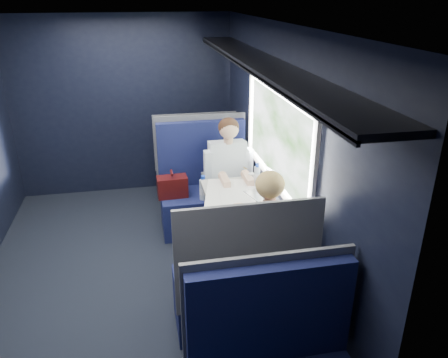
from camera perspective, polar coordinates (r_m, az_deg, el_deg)
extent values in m
cube|color=black|center=(4.41, -11.83, -12.41)|extent=(2.80, 4.20, 0.01)
cube|color=black|center=(4.06, 7.65, 3.20)|extent=(0.10, 4.20, 2.30)
cube|color=black|center=(5.91, -12.91, 9.24)|extent=(2.80, 0.10, 2.30)
cube|color=black|center=(2.01, -14.23, -21.06)|extent=(2.80, 0.10, 2.30)
cube|color=silver|center=(3.61, -15.07, 19.70)|extent=(2.80, 4.20, 0.10)
cube|color=white|center=(3.87, 7.10, 11.43)|extent=(0.03, 1.84, 0.07)
cube|color=white|center=(4.13, 6.52, -0.19)|extent=(0.03, 1.84, 0.07)
cube|color=white|center=(3.20, 11.57, 0.59)|extent=(0.03, 0.07, 0.78)
cube|color=white|center=(4.79, 3.57, 8.65)|extent=(0.03, 0.07, 0.78)
cube|color=black|center=(3.78, 4.92, 14.86)|extent=(0.36, 4.10, 0.04)
cube|color=black|center=(3.74, 2.33, 14.52)|extent=(0.02, 4.10, 0.03)
cube|color=red|center=(3.85, 7.26, 13.54)|extent=(0.01, 0.10, 0.12)
cylinder|color=#54565E|center=(4.27, -0.27, -7.44)|extent=(0.08, 0.08, 0.70)
cube|color=beige|center=(4.12, 2.18, -2.76)|extent=(0.62, 1.00, 0.04)
cube|color=#0D1139|center=(4.99, -2.32, -4.21)|extent=(1.00, 0.50, 0.45)
cube|color=#0D1139|center=(5.02, -2.98, 3.44)|extent=(1.00, 0.10, 0.75)
cube|color=#54565E|center=(5.07, -3.08, 3.91)|extent=(1.04, 0.03, 0.82)
cube|color=#54565E|center=(4.81, -2.29, -1.04)|extent=(0.06, 0.40, 0.20)
cube|color=#400D0D|center=(4.81, -6.76, -0.99)|extent=(0.33, 0.19, 0.23)
cylinder|color=#400D0D|center=(4.74, -6.86, 0.81)|extent=(0.03, 0.14, 0.03)
cylinder|color=silver|center=(4.72, -2.72, -1.39)|extent=(0.08, 0.08, 0.22)
cylinder|color=blue|center=(4.66, -2.76, 0.13)|extent=(0.05, 0.05, 0.05)
cube|color=#0D1139|center=(3.70, 1.67, -15.23)|extent=(1.00, 0.50, 0.45)
cube|color=#0D1139|center=(3.11, 3.04, -9.96)|extent=(1.00, 0.10, 0.75)
cube|color=#54565E|center=(3.06, 3.31, -10.12)|extent=(1.04, 0.03, 0.82)
cube|color=#54565E|center=(3.55, 1.55, -10.63)|extent=(0.06, 0.40, 0.20)
cube|color=#0D1139|center=(5.98, -4.00, 0.59)|extent=(1.00, 0.40, 0.45)
cube|color=#0D1139|center=(5.56, -3.83, 4.93)|extent=(1.00, 0.10, 0.66)
cube|color=#54565E|center=(5.50, -3.76, 4.95)|extent=(1.04, 0.03, 0.72)
cube|color=#0D1139|center=(2.71, 6.04, -17.11)|extent=(1.00, 0.10, 0.66)
cube|color=#54565E|center=(2.74, 5.71, -16.06)|extent=(1.04, 0.03, 0.72)
cube|color=black|center=(4.78, 0.85, -1.45)|extent=(0.36, 0.44, 0.16)
cube|color=black|center=(4.74, 1.33, -5.80)|extent=(0.32, 0.12, 0.45)
cube|color=white|center=(4.82, 0.47, 2.03)|extent=(0.40, 0.29, 0.53)
cylinder|color=#D8A88C|center=(4.69, 0.58, 5.04)|extent=(0.10, 0.10, 0.06)
sphere|color=#D8A88C|center=(4.63, 0.64, 6.55)|extent=(0.21, 0.21, 0.21)
sphere|color=#382114|center=(4.64, 0.60, 6.78)|extent=(0.22, 0.22, 0.22)
cube|color=white|center=(4.75, -2.04, 1.66)|extent=(0.09, 0.12, 0.34)
cube|color=white|center=(4.83, 3.12, 2.04)|extent=(0.09, 0.12, 0.34)
cube|color=black|center=(3.69, 5.07, -9.66)|extent=(0.36, 0.44, 0.16)
cube|color=black|center=(4.02, 4.12, -11.79)|extent=(0.32, 0.12, 0.45)
cube|color=black|center=(3.43, 5.96, -7.57)|extent=(0.40, 0.29, 0.53)
cylinder|color=#D8A88C|center=(3.33, 5.96, -3.08)|extent=(0.10, 0.10, 0.06)
sphere|color=#D8A88C|center=(3.29, 5.96, -0.82)|extent=(0.21, 0.21, 0.21)
sphere|color=tan|center=(3.27, 6.05, -0.69)|extent=(0.22, 0.22, 0.22)
cube|color=black|center=(3.41, 2.20, -7.64)|extent=(0.09, 0.12, 0.34)
cube|color=black|center=(3.52, 9.22, -6.83)|extent=(0.09, 0.12, 0.34)
cube|color=tan|center=(3.32, 6.35, -6.31)|extent=(0.26, 0.07, 0.36)
cube|color=white|center=(4.13, 1.57, -2.35)|extent=(0.74, 0.94, 0.01)
cube|color=silver|center=(4.16, 5.19, -2.19)|extent=(0.34, 0.40, 0.02)
cube|color=silver|center=(4.14, 6.87, -0.42)|extent=(0.11, 0.33, 0.23)
cube|color=black|center=(4.14, 6.77, -0.43)|extent=(0.09, 0.28, 0.19)
cylinder|color=silver|center=(4.41, 4.34, 0.54)|extent=(0.06, 0.06, 0.17)
cylinder|color=blue|center=(4.37, 4.38, 1.82)|extent=(0.03, 0.03, 0.04)
cylinder|color=white|center=(4.48, 3.59, 0.25)|extent=(0.06, 0.06, 0.08)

